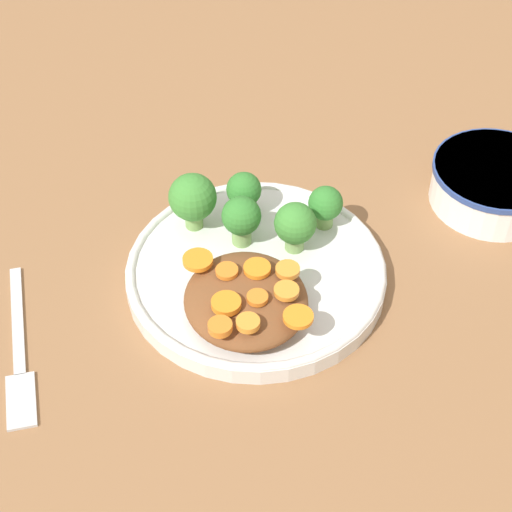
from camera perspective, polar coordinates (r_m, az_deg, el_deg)
name	(u,v)px	position (r m, az deg, el deg)	size (l,w,h in m)	color
ground_plane	(256,280)	(0.80, 0.00, -1.63)	(4.00, 4.00, 0.00)	#8C603D
plate	(256,272)	(0.79, 0.00, -1.06)	(0.24, 0.24, 0.02)	silver
dip_bowl	(495,182)	(0.90, 15.63, 4.79)	(0.13, 0.13, 0.04)	white
stew_mound	(246,300)	(0.74, -0.68, -2.94)	(0.12, 0.11, 0.03)	brown
broccoli_floret_0	(244,192)	(0.82, -0.81, 4.29)	(0.03, 0.03, 0.05)	#7FA85B
broccoli_floret_1	(295,225)	(0.79, 2.63, 2.08)	(0.04, 0.04, 0.05)	#7FA85B
broccoli_floret_2	(241,218)	(0.79, -0.98, 2.54)	(0.04, 0.04, 0.05)	#7FA85B
broccoli_floret_3	(193,198)	(0.81, -4.25, 3.85)	(0.05, 0.05, 0.06)	#759E51
broccoli_floret_4	(325,205)	(0.81, 4.65, 3.41)	(0.03, 0.03, 0.04)	#759E51
carrot_slice_0	(287,291)	(0.72, 2.05, -2.33)	(0.02, 0.02, 0.00)	orange
carrot_slice_1	(257,268)	(0.74, 0.08, -0.83)	(0.02, 0.02, 0.00)	orange
carrot_slice_2	(248,323)	(0.70, -0.54, -4.48)	(0.02, 0.02, 0.01)	orange
carrot_slice_3	(226,303)	(0.71, -2.00, -3.18)	(0.03, 0.03, 0.01)	orange
carrot_slice_4	(198,260)	(0.75, -3.90, -0.27)	(0.03, 0.03, 0.00)	orange
carrot_slice_5	(227,271)	(0.74, -1.96, -1.00)	(0.02, 0.02, 0.00)	orange
carrot_slice_6	(298,317)	(0.71, 2.83, -4.07)	(0.03, 0.03, 0.00)	orange
carrot_slice_7	(220,327)	(0.70, -2.41, -4.73)	(0.02, 0.02, 0.01)	orange
carrot_slice_8	(288,270)	(0.74, 2.12, -0.93)	(0.02, 0.02, 0.00)	orange
carrot_slice_9	(257,298)	(0.72, 0.10, -2.79)	(0.02, 0.02, 0.00)	orange
fork	(19,358)	(0.76, -15.52, -6.55)	(0.18, 0.02, 0.01)	silver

